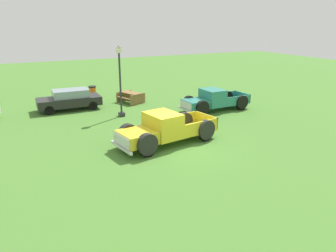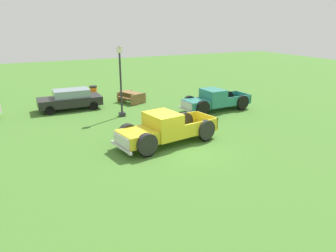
{
  "view_description": "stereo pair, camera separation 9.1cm",
  "coord_description": "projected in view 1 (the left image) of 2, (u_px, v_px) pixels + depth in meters",
  "views": [
    {
      "loc": [
        -7.14,
        -13.08,
        5.89
      ],
      "look_at": [
        -0.25,
        0.75,
        0.9
      ],
      "focal_mm": 34.91,
      "sensor_mm": 36.0,
      "label": 1
    },
    {
      "loc": [
        -7.06,
        -13.12,
        5.89
      ],
      "look_at": [
        -0.25,
        0.75,
        0.9
      ],
      "focal_mm": 34.91,
      "sensor_mm": 36.0,
      "label": 2
    }
  ],
  "objects": [
    {
      "name": "pickup_truck_foreground",
      "position": [
        162.0,
        130.0,
        16.06
      ],
      "size": [
        5.51,
        2.78,
        1.61
      ],
      "color": "yellow",
      "rests_on": "ground_plane"
    },
    {
      "name": "picnic_table",
      "position": [
        131.0,
        96.0,
        24.55
      ],
      "size": [
        2.01,
        2.2,
        0.78
      ],
      "color": "olive",
      "rests_on": "ground_plane"
    },
    {
      "name": "ground_plane",
      "position": [
        179.0,
        147.0,
        15.98
      ],
      "size": [
        80.0,
        80.0,
        0.0
      ],
      "primitive_type": "plane",
      "color": "#477A2D"
    },
    {
      "name": "trash_can",
      "position": [
        93.0,
        92.0,
        26.07
      ],
      "size": [
        0.59,
        0.59,
        0.95
      ],
      "color": "orange",
      "rests_on": "ground_plane"
    },
    {
      "name": "lamp_post_near",
      "position": [
        120.0,
        80.0,
        20.43
      ],
      "size": [
        0.36,
        0.36,
        4.46
      ],
      "color": "#2D2D33",
      "rests_on": "ground_plane"
    },
    {
      "name": "sedan_distant_b",
      "position": [
        70.0,
        99.0,
        22.48
      ],
      "size": [
        4.25,
        1.8,
        1.41
      ],
      "color": "black",
      "rests_on": "ground_plane"
    },
    {
      "name": "pickup_truck_behind_left",
      "position": [
        212.0,
        101.0,
        22.2
      ],
      "size": [
        4.93,
        2.05,
        1.49
      ],
      "color": "#2D8475",
      "rests_on": "ground_plane"
    }
  ]
}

